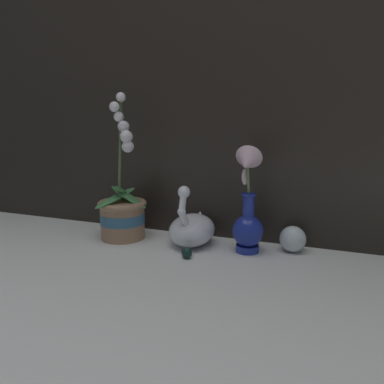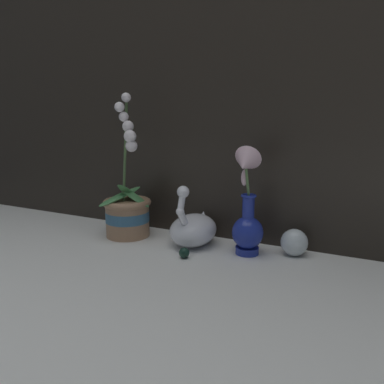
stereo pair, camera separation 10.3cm
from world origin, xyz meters
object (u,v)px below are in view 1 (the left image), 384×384
(swan_figurine, at_px, (192,228))
(blue_vase, at_px, (248,214))
(glass_sphere, at_px, (293,239))
(orchid_potted_plant, at_px, (123,211))

(swan_figurine, height_order, blue_vase, blue_vase)
(swan_figurine, distance_m, blue_vase, 0.17)
(swan_figurine, xyz_separation_m, glass_sphere, (0.28, 0.04, -0.01))
(orchid_potted_plant, xyz_separation_m, swan_figurine, (0.22, 0.02, -0.04))
(swan_figurine, relative_size, blue_vase, 0.65)
(orchid_potted_plant, height_order, glass_sphere, orchid_potted_plant)
(orchid_potted_plant, xyz_separation_m, blue_vase, (0.39, 0.01, 0.02))
(swan_figurine, height_order, glass_sphere, swan_figurine)
(blue_vase, bearing_deg, swan_figurine, 176.36)
(orchid_potted_plant, height_order, swan_figurine, orchid_potted_plant)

